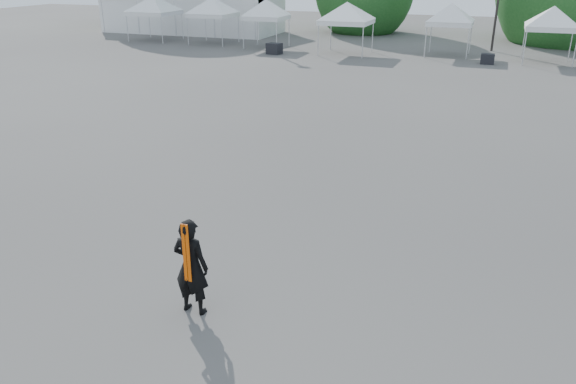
% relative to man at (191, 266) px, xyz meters
% --- Properties ---
extents(ground, '(120.00, 120.00, 0.00)m').
position_rel_man_xyz_m(ground, '(1.01, 2.86, -0.89)').
color(ground, '#474442').
rests_on(ground, ground).
extents(marquee, '(15.00, 6.25, 4.23)m').
position_rel_man_xyz_m(marquee, '(-20.99, 37.86, 1.08)').
color(marquee, white).
rests_on(marquee, ground).
extents(tent_a, '(4.60, 4.60, 3.88)m').
position_rel_man_xyz_m(tent_a, '(-20.98, 31.80, 2.17)').
color(tent_a, silver).
rests_on(tent_a, ground).
extents(tent_b, '(4.28, 4.28, 3.88)m').
position_rel_man_xyz_m(tent_b, '(-15.87, 31.75, 2.17)').
color(tent_b, silver).
rests_on(tent_b, ground).
extents(tent_c, '(3.83, 3.83, 3.88)m').
position_rel_man_xyz_m(tent_c, '(-11.28, 31.05, 2.17)').
color(tent_c, silver).
rests_on(tent_c, ground).
extents(tent_d, '(4.47, 4.47, 3.88)m').
position_rel_man_xyz_m(tent_d, '(-5.18, 30.13, 2.17)').
color(tent_d, silver).
rests_on(tent_d, ground).
extents(tent_e, '(3.96, 3.96, 3.88)m').
position_rel_man_xyz_m(tent_e, '(1.31, 31.60, 2.17)').
color(tent_e, silver).
rests_on(tent_e, ground).
extents(tent_f, '(4.14, 4.14, 3.88)m').
position_rel_man_xyz_m(tent_f, '(7.26, 30.80, 2.17)').
color(tent_f, silver).
rests_on(tent_f, ground).
extents(man, '(0.66, 0.45, 1.77)m').
position_rel_man_xyz_m(man, '(0.00, 0.00, 0.00)').
color(man, black).
rests_on(man, ground).
extents(crate_west, '(1.04, 0.88, 0.72)m').
position_rel_man_xyz_m(crate_west, '(-9.62, 28.34, -0.53)').
color(crate_west, black).
rests_on(crate_west, ground).
extents(crate_mid, '(0.79, 0.62, 0.61)m').
position_rel_man_xyz_m(crate_mid, '(3.91, 29.10, -0.58)').
color(crate_mid, black).
rests_on(crate_mid, ground).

